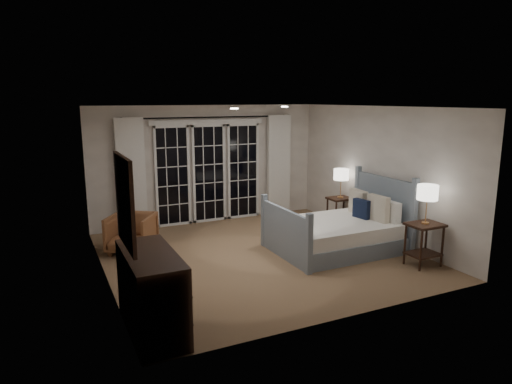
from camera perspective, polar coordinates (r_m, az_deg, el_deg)
name	(u,v)px	position (r m, az deg, el deg)	size (l,w,h in m)	color
floor	(259,255)	(7.89, 0.36, -7.89)	(5.00, 5.00, 0.00)	#90724D
ceiling	(259,107)	(7.44, 0.38, 10.57)	(5.00, 5.00, 0.00)	white
wall_left	(102,197)	(6.88, -18.73, -0.63)	(0.02, 5.00, 2.50)	white
wall_right	(378,173)	(8.93, 14.98, 2.29)	(0.02, 5.00, 2.50)	white
wall_back	(208,164)	(9.85, -5.99, 3.47)	(5.00, 0.02, 2.50)	white
wall_front	(351,219)	(5.48, 11.85, -3.29)	(5.00, 0.02, 2.50)	white
french_doors	(209,172)	(9.83, -5.89, 2.52)	(2.50, 0.04, 2.20)	black
curtain_rod	(209,117)	(9.66, -5.91, 9.27)	(0.03, 0.03, 3.50)	black
curtain_left	(131,175)	(9.33, -15.32, 2.05)	(0.55, 0.10, 2.25)	white
curtain_right	(279,165)	(10.42, 2.84, 3.41)	(0.55, 0.10, 2.25)	white
downlight_a	(285,107)	(8.34, 3.59, 10.60)	(0.12, 0.12, 0.01)	white
downlight_b	(234,109)	(6.83, -2.74, 10.38)	(0.12, 0.12, 0.01)	white
bed	(339,232)	(8.22, 10.35, -4.95)	(2.13, 1.52, 1.24)	gray
nightstand_left	(424,238)	(7.77, 20.27, -5.39)	(0.54, 0.43, 0.70)	#311B10
nightstand_right	(340,208)	(9.60, 10.45, -1.94)	(0.49, 0.39, 0.63)	#311B10
lamp_left	(428,193)	(7.59, 20.66, -0.10)	(0.32, 0.32, 0.62)	tan
lamp_right	(341,175)	(9.46, 10.60, 2.13)	(0.31, 0.31, 0.60)	tan
armchair	(132,233)	(8.24, -15.29, -4.99)	(0.72, 0.74, 0.68)	brown
dresser	(152,292)	(5.45, -12.92, -12.12)	(0.56, 1.33, 0.94)	#311B10
mirror	(125,202)	(5.07, -16.07, -1.21)	(0.05, 0.85, 1.00)	#311B10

